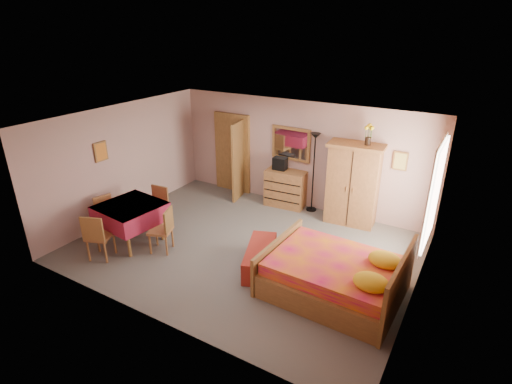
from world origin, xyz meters
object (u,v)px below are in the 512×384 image
Objects in this scene: stereo at (280,163)px; bench at (260,258)px; wardrobe at (353,184)px; bed at (334,266)px; chair_west at (108,217)px; chest_of_drawers at (286,188)px; dining_table at (132,223)px; sunflower_vase at (369,134)px; chair_east at (160,230)px; wall_mirror at (291,144)px; floor_lamp at (313,173)px; chair_south at (100,236)px; chair_north at (156,209)px.

stereo is 0.26× the size of bench.
wardrobe reaches higher than bench.
bed is 2.57× the size of chair_west.
bed reaches higher than chest_of_drawers.
dining_table is at bearing -125.07° from chest_of_drawers.
sunflower_vase reaches higher than chair_east.
chair_east is (1.40, 0.09, 0.03)m from chair_west.
stereo reaches higher than chest_of_drawers.
stereo is 3.03m from bench.
wall_mirror is at bearing 105.93° from bench.
chair_west is at bearing -171.37° from bed.
chair_east is at bearing -114.39° from chest_of_drawers.
bed is 2.42× the size of chair_east.
sunflower_vase reaches higher than dining_table.
bench is at bearing -69.59° from stereo.
chair_west is (-3.25, -3.35, -0.53)m from floor_lamp.
dining_table is (-1.92, -3.21, -0.04)m from chest_of_drawers.
sunflower_vase reaches higher than bench.
stereo is 3.71m from bed.
wardrobe reaches higher than stereo.
stereo is at bearing -38.82° from chair_east.
wall_mirror is at bearing -40.73° from chair_east.
bed is 4.21m from dining_table.
bed is at bearing -81.86° from wardrobe.
bed is at bearing -48.29° from stereo.
wall_mirror is 4.74m from chair_south.
wall_mirror is at bearing 45.69° from stereo.
chair_east is (-1.84, -3.26, -0.50)m from floor_lamp.
chest_of_drawers is 0.77× the size of bench.
chair_south is 1.11× the size of chair_west.
chest_of_drawers is 3.00× the size of stereo.
stereo reaches higher than chair_south.
floor_lamp is 4.70m from chair_west.
wall_mirror reaches higher than bed.
wardrobe is (1.86, -0.09, -0.14)m from stereo.
wardrobe is 4.38m from chair_north.
stereo is 0.38× the size of chair_west.
chair_east is at bearing -136.67° from wardrobe.
chair_west is at bearing 71.99° from chair_east.
wall_mirror reaches higher than chair_north.
bed is at bearing -49.37° from wall_mirror.
bench is 3.10m from chair_south.
bed is at bearing -60.50° from floor_lamp.
dining_table is 0.75m from chair_east.
stereo is 0.17× the size of wardrobe.
chair_north is (0.06, 1.45, -0.01)m from chair_south.
wardrobe is at bearing 104.40° from bed.
bed is 1.93× the size of dining_table.
chair_east is (0.75, 0.03, 0.04)m from dining_table.
chair_south is (-3.89, -3.91, -1.61)m from sunflower_vase.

